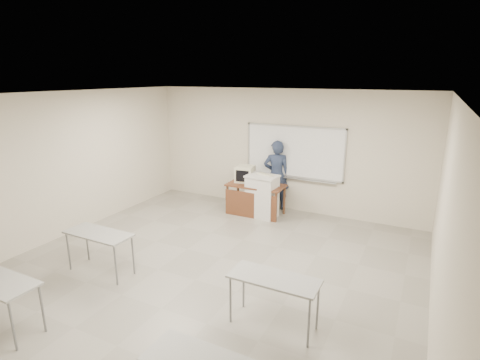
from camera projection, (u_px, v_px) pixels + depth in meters
The scene contains 10 objects.
floor at pixel (195, 280), 6.25m from camera, with size 7.00×8.00×0.01m, color gray.
whiteboard at pixel (294, 153), 9.12m from camera, with size 2.48×0.10×1.31m.
student_desks at pixel (136, 283), 4.91m from camera, with size 4.40×2.20×0.73m.
instructor_desk at pixel (254, 194), 9.01m from camera, with size 1.39×0.69×0.75m.
podium at pixel (262, 196), 8.94m from camera, with size 0.73×0.53×1.02m.
crt_monitor at pixel (245, 174), 9.26m from camera, with size 0.43×0.47×0.40m.
laptop at pixel (255, 184), 8.92m from camera, with size 0.29×0.27×0.22m.
mouse at pixel (278, 186), 8.85m from camera, with size 0.10×0.06×0.04m, color #9D9FA5.
keyboard at pixel (266, 174), 8.84m from camera, with size 0.43×0.14×0.02m, color beige.
presenter at pixel (276, 175), 9.37m from camera, with size 0.65×0.42×1.77m, color black.
Camera 1 is at (3.19, -4.62, 3.30)m, focal length 28.00 mm.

